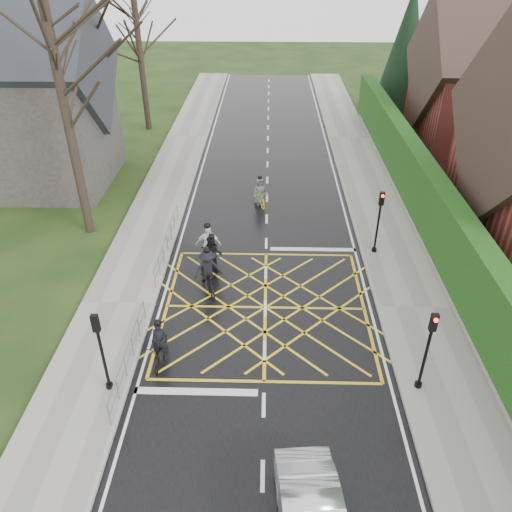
{
  "coord_description": "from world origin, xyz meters",
  "views": [
    {
      "loc": [
        0.03,
        -15.87,
        12.73
      ],
      "look_at": [
        -0.42,
        1.84,
        1.3
      ],
      "focal_mm": 35.0,
      "sensor_mm": 36.0,
      "label": 1
    }
  ],
  "objects_px": {
    "cyclist_mid": "(208,274)",
    "cyclist_front": "(208,249)",
    "cyclist_rear": "(160,348)",
    "cyclist_lead": "(260,195)",
    "cyclist_back": "(213,259)"
  },
  "relations": [
    {
      "from": "cyclist_mid",
      "to": "cyclist_rear",
      "type": "bearing_deg",
      "value": -126.96
    },
    {
      "from": "cyclist_back",
      "to": "cyclist_rear",
      "type": "bearing_deg",
      "value": -101.5
    },
    {
      "from": "cyclist_rear",
      "to": "cyclist_front",
      "type": "height_order",
      "value": "cyclist_front"
    },
    {
      "from": "cyclist_back",
      "to": "cyclist_lead",
      "type": "relative_size",
      "value": 1.08
    },
    {
      "from": "cyclist_back",
      "to": "cyclist_mid",
      "type": "distance_m",
      "value": 1.22
    },
    {
      "from": "cyclist_mid",
      "to": "cyclist_front",
      "type": "relative_size",
      "value": 1.05
    },
    {
      "from": "cyclist_back",
      "to": "cyclist_front",
      "type": "xyz_separation_m",
      "value": [
        -0.26,
        0.74,
        0.03
      ]
    },
    {
      "from": "cyclist_front",
      "to": "cyclist_mid",
      "type": "bearing_deg",
      "value": -88.57
    },
    {
      "from": "cyclist_lead",
      "to": "cyclist_mid",
      "type": "bearing_deg",
      "value": -122.99
    },
    {
      "from": "cyclist_lead",
      "to": "cyclist_front",
      "type": "bearing_deg",
      "value": -128.9
    },
    {
      "from": "cyclist_rear",
      "to": "cyclist_back",
      "type": "relative_size",
      "value": 0.92
    },
    {
      "from": "cyclist_rear",
      "to": "cyclist_lead",
      "type": "xyz_separation_m",
      "value": [
        3.26,
        12.26,
        0.02
      ]
    },
    {
      "from": "cyclist_rear",
      "to": "cyclist_mid",
      "type": "relative_size",
      "value": 0.82
    },
    {
      "from": "cyclist_front",
      "to": "cyclist_lead",
      "type": "distance_m",
      "value": 6.44
    },
    {
      "from": "cyclist_rear",
      "to": "cyclist_front",
      "type": "xyz_separation_m",
      "value": [
        1.05,
        6.22,
        0.2
      ]
    }
  ]
}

